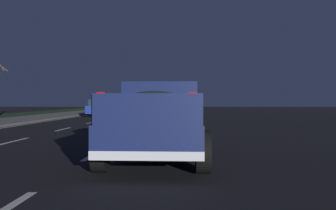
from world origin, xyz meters
TOP-DOWN VIEW (x-y plane):
  - ground at (27.00, 0.00)m, footprint 144.00×144.00m
  - sidewalk_shoulder at (27.00, 7.45)m, footprint 108.00×4.00m
  - lane_markings at (30.30, 3.07)m, footprint 108.00×7.04m
  - pickup_truck at (9.12, -3.50)m, footprint 5.48×2.39m
  - sedan_blue at (36.29, 3.26)m, footprint 4.40×2.02m
  - sedan_white at (29.33, 0.17)m, footprint 4.44×2.09m

SIDE VIEW (x-z plane):
  - ground at x=27.00m, z-range 0.00..0.00m
  - lane_markings at x=30.30m, z-range 0.00..0.01m
  - sidewalk_shoulder at x=27.00m, z-range 0.00..0.12m
  - sedan_blue at x=36.29m, z-range 0.01..1.55m
  - sedan_white at x=29.33m, z-range 0.01..1.55m
  - pickup_truck at x=9.12m, z-range 0.05..1.92m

